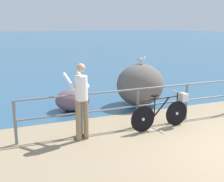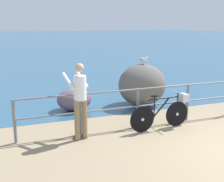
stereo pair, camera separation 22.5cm
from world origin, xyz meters
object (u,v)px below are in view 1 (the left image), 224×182
(bicycle, at_px, (165,110))
(person_at_railing, at_px, (81,98))
(breakwater_boulder_left, at_px, (73,100))
(seagull, at_px, (141,59))
(breakwater_boulder_main, at_px, (140,85))

(bicycle, relative_size, person_at_railing, 0.95)
(person_at_railing, height_order, breakwater_boulder_left, person_at_railing)
(breakwater_boulder_left, bearing_deg, seagull, -4.80)
(seagull, bearing_deg, breakwater_boulder_left, -129.41)
(breakwater_boulder_left, bearing_deg, bicycle, -51.95)
(bicycle, relative_size, breakwater_boulder_left, 1.60)
(bicycle, xyz_separation_m, breakwater_boulder_left, (-1.82, 2.33, -0.13))
(breakwater_boulder_left, xyz_separation_m, seagull, (2.24, -0.19, 1.16))
(person_at_railing, height_order, seagull, person_at_railing)
(person_at_railing, relative_size, breakwater_boulder_main, 1.15)
(bicycle, relative_size, seagull, 5.36)
(breakwater_boulder_main, height_order, seagull, seagull)
(bicycle, bearing_deg, seagull, 74.85)
(person_at_railing, bearing_deg, seagull, -65.64)
(breakwater_boulder_main, bearing_deg, person_at_railing, -141.46)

